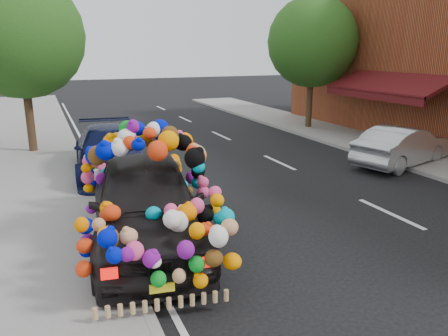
% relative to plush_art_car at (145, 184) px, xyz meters
% --- Properties ---
extents(ground, '(100.00, 100.00, 0.00)m').
position_rel_plush_art_car_xyz_m(ground, '(1.80, -0.53, -1.19)').
color(ground, black).
rests_on(ground, ground).
extents(kerb, '(0.15, 60.00, 0.13)m').
position_rel_plush_art_car_xyz_m(kerb, '(-0.55, -0.53, -1.13)').
color(kerb, gray).
rests_on(kerb, ground).
extents(footpath_far, '(3.00, 40.00, 0.12)m').
position_rel_plush_art_car_xyz_m(footpath_far, '(10.00, 2.47, -1.13)').
color(footpath_far, gray).
rests_on(footpath_far, ground).
extents(lane_markings, '(6.00, 50.00, 0.01)m').
position_rel_plush_art_car_xyz_m(lane_markings, '(5.40, -0.53, -1.19)').
color(lane_markings, silver).
rests_on(lane_markings, ground).
extents(tree_near_sidewalk, '(4.20, 4.20, 6.13)m').
position_rel_plush_art_car_xyz_m(tree_near_sidewalk, '(-2.00, 8.97, 2.83)').
color(tree_near_sidewalk, '#332114').
rests_on(tree_near_sidewalk, ground).
extents(tree_far_b, '(4.00, 4.00, 5.90)m').
position_rel_plush_art_car_xyz_m(tree_far_b, '(9.80, 9.47, 2.70)').
color(tree_far_b, '#332114').
rests_on(tree_far_b, ground).
extents(plush_art_car, '(3.03, 5.35, 2.31)m').
position_rel_plush_art_car_xyz_m(plush_art_car, '(0.00, 0.00, 0.00)').
color(plush_art_car, black).
rests_on(plush_art_car, ground).
extents(navy_sedan, '(2.37, 4.95, 1.39)m').
position_rel_plush_art_car_xyz_m(navy_sedan, '(0.12, 5.18, -0.49)').
color(navy_sedan, black).
rests_on(navy_sedan, ground).
extents(silver_hatchback, '(4.03, 2.35, 1.25)m').
position_rel_plush_art_car_xyz_m(silver_hatchback, '(8.80, 2.68, -0.56)').
color(silver_hatchback, '#A5A9AC').
rests_on(silver_hatchback, ground).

